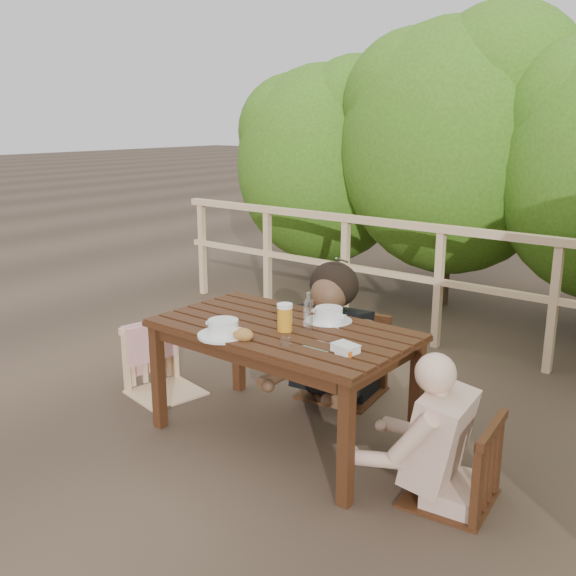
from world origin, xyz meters
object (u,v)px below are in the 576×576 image
Objects in this scene: tumbler at (286,343)px; chair_far at (344,324)px; soup_far at (329,315)px; bread_roll at (243,335)px; chair_right at (454,420)px; table at (283,384)px; woman at (346,291)px; bottle at (308,312)px; chair_left at (163,333)px; diner_right at (463,386)px; soup_near at (223,328)px; butter_tub at (345,349)px; beer_glass at (285,319)px.

chair_far is at bearing 106.64° from tumbler.
soup_far is 2.25× the size of bread_roll.
chair_far reaches higher than chair_right.
chair_far is (-0.07, 0.74, 0.17)m from table.
woman is 5.30× the size of soup_far.
chair_far is at bearing -129.44° from chair_right.
bread_roll is 0.39m from bottle.
chair_left is 2.10m from diner_right.
bottle reaches higher than soup_near.
tumbler is (0.29, -1.00, -0.02)m from woman.
chair_right reaches higher than bread_roll.
diner_right reaches higher than tumbler.
table is 0.50m from tumbler.
tumbler is at bearing 100.19° from diner_right.
butter_tub is (1.52, -0.12, 0.26)m from chair_left.
soup_near is 1.03× the size of soup_far.
bottle reaches higher than soup_far.
table is at bearing 61.11° from soup_near.
soup_far is at bearing 92.94° from bottle.
chair_right is at bearing 14.28° from soup_near.
butter_tub is at bearing -25.36° from bottle.
table is 0.52m from soup_near.
soup_far reaches higher than butter_tub.
butter_tub is (-0.54, -0.13, 0.28)m from chair_right.
butter_tub is at bearing 17.18° from bread_roll.
bottle reaches higher than chair_left.
soup_near is at bearing -131.93° from beer_glass.
woman is at bearing 92.26° from bread_roll.
chair_far is at bearing 95.62° from table.
table is at bearing -118.85° from soup_far.
chair_right is at bearing -15.29° from soup_far.
tumbler is at bearing -50.30° from beer_glass.
soup_far is (0.21, -0.50, -0.00)m from woman.
diner_right is 0.95m from bottle.
chair_left is 0.61× the size of woman.
woman reaches higher than bottle.
soup_far is at bearing 61.15° from table.
butter_tub is at bearing -83.69° from chair_left.
soup_far is at bearing -74.34° from chair_far.
woman is 21.52× the size of tumbler.
chair_far is 0.82× the size of diner_right.
chair_right is at bearing 0.28° from table.
beer_glass is 0.14m from bottle.
soup_near reaches higher than bread_roll.
soup_far is at bearing 99.27° from tumbler.
beer_glass is at bearing 48.07° from soup_near.
chair_far reaches higher than soup_near.
bottle is at bearing -87.06° from soup_far.
woman is 0.75m from bottle.
tumbler reaches higher than table.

